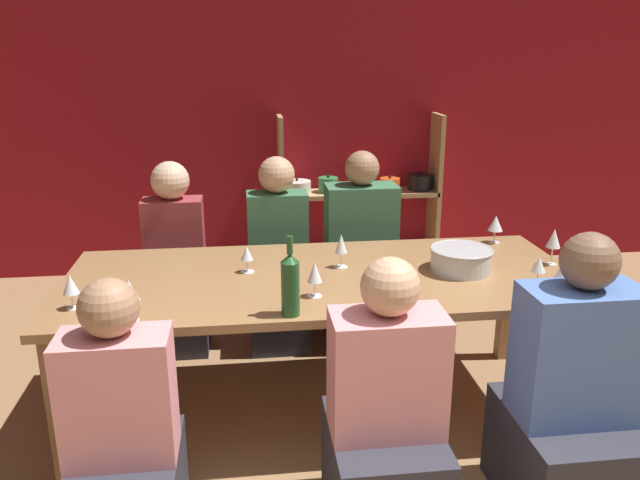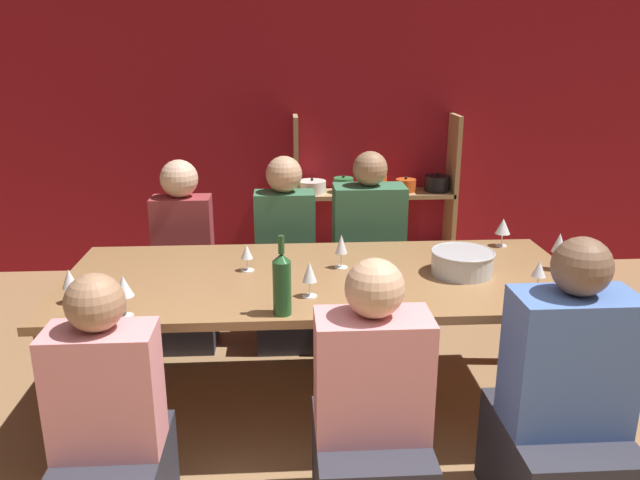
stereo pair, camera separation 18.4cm
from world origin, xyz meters
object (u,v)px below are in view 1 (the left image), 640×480
object	(u,v)px
wine_glass_white_a	(539,266)
wine_glass_red_e	(496,224)
person_far_b	(177,278)
person_far_a	(360,272)
shelf_unit	(360,214)
wine_glass_white_c	(342,245)
wine_glass_red_b	(563,271)
wine_glass_red_f	(315,273)
wine_glass_red_c	(71,286)
wine_glass_red_d	(554,239)
person_near_b	(569,417)
person_far_c	(279,275)
person_near_c	(125,456)
person_near_a	(385,433)
wine_glass_white_b	(396,276)
wine_glass_red_a	(247,255)
mixing_bowl	(461,259)
wine_bottle_green	(290,284)
wine_glass_empty_a	(129,291)
dining_table	(322,289)

from	to	relation	value
wine_glass_white_a	wine_glass_red_e	distance (m)	0.72
person_far_b	person_far_a	bearing A→B (deg)	179.31
shelf_unit	wine_glass_white_c	distance (m)	2.08
wine_glass_red_b	wine_glass_red_f	bearing A→B (deg)	173.73
wine_glass_red_c	wine_glass_red_d	world-z (taller)	wine_glass_red_d
wine_glass_red_d	person_near_b	distance (m)	1.02
wine_glass_red_f	person_far_c	distance (m)	1.18
person_far_a	person_near_c	bearing A→B (deg)	54.87
person_near_a	wine_glass_white_b	bearing A→B (deg)	73.24
wine_glass_red_f	person_near_a	size ratio (longest dim) A/B	0.15
person_near_b	wine_glass_red_a	bearing A→B (deg)	143.25
mixing_bowl	person_near_b	world-z (taller)	person_near_b
wine_glass_white_b	wine_glass_white_c	size ratio (longest dim) A/B	0.87
wine_glass_red_b	wine_glass_red_c	bearing A→B (deg)	177.00
person_far_a	person_near_b	bearing A→B (deg)	107.36
person_far_a	wine_bottle_green	bearing A→B (deg)	67.32
person_far_a	person_near_b	size ratio (longest dim) A/B	1.03
person_near_c	person_far_b	bearing A→B (deg)	88.88
wine_glass_red_a	wine_glass_white_a	xyz separation A→B (m)	(1.33, -0.40, 0.02)
wine_bottle_green	wine_glass_red_a	bearing A→B (deg)	107.77
wine_glass_white_c	person_far_c	xyz separation A→B (m)	(-0.28, 0.73, -0.42)
person_near_a	person_near_b	bearing A→B (deg)	-1.02
wine_glass_red_d	person_far_c	bearing A→B (deg)	149.05
wine_glass_red_f	person_far_a	bearing A→B (deg)	69.31
mixing_bowl	person_near_b	bearing A→B (deg)	-77.44
wine_glass_red_d	wine_glass_empty_a	distance (m)	2.08
wine_glass_white_b	person_far_c	bearing A→B (deg)	111.24
person_far_a	person_near_a	bearing A→B (deg)	82.74
wine_bottle_green	wine_glass_red_c	xyz separation A→B (m)	(-0.92, 0.18, -0.03)
person_far_a	wine_glass_red_e	bearing A→B (deg)	147.85
wine_glass_red_d	wine_glass_red_e	bearing A→B (deg)	110.26
shelf_unit	dining_table	bearing A→B (deg)	-105.61
dining_table	wine_glass_white_a	distance (m)	1.03
wine_glass_red_c	wine_glass_white_b	size ratio (longest dim) A/B	1.02
wine_glass_red_e	person_far_b	bearing A→B (deg)	166.31
dining_table	person_far_c	bearing A→B (deg)	101.77
wine_glass_empty_a	person_far_a	distance (m)	1.81
wine_glass_red_b	wine_glass_red_e	distance (m)	0.80
mixing_bowl	person_far_c	bearing A→B (deg)	135.55
person_far_b	wine_glass_red_a	bearing A→B (deg)	119.54
wine_glass_red_d	person_near_c	size ratio (longest dim) A/B	0.17
dining_table	wine_glass_red_d	size ratio (longest dim) A/B	13.19
wine_glass_red_c	person_near_b	world-z (taller)	person_near_b
wine_glass_white_a	person_far_a	xyz separation A→B (m)	(-0.61, 1.15, -0.42)
wine_glass_white_a	wine_glass_red_d	xyz separation A→B (m)	(0.23, 0.32, 0.02)
person_far_c	dining_table	bearing A→B (deg)	101.77
wine_glass_red_a	wine_glass_red_b	size ratio (longest dim) A/B	0.82
wine_bottle_green	wine_glass_red_f	world-z (taller)	wine_bottle_green
shelf_unit	wine_glass_red_c	size ratio (longest dim) A/B	8.51
wine_glass_red_a	person_far_c	xyz separation A→B (m)	(0.19, 0.74, -0.39)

